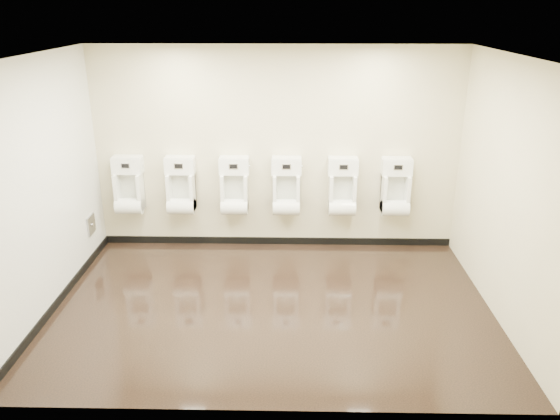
{
  "coord_description": "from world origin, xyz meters",
  "views": [
    {
      "loc": [
        0.2,
        -5.52,
        3.28
      ],
      "look_at": [
        0.07,
        0.55,
        0.98
      ],
      "focal_mm": 35.0,
      "sensor_mm": 36.0,
      "label": 1
    }
  ],
  "objects_px": {
    "urinal_0": "(129,189)",
    "urinal_2": "(235,190)",
    "urinal_1": "(181,190)",
    "urinal_4": "(342,191)",
    "access_panel": "(91,225)",
    "urinal_3": "(286,190)",
    "urinal_5": "(396,191)"
  },
  "relations": [
    {
      "from": "access_panel",
      "to": "urinal_1",
      "type": "xyz_separation_m",
      "value": [
        1.16,
        0.41,
        0.37
      ]
    },
    {
      "from": "access_panel",
      "to": "urinal_0",
      "type": "bearing_deg",
      "value": 43.33
    },
    {
      "from": "urinal_2",
      "to": "urinal_5",
      "type": "relative_size",
      "value": 1.0
    },
    {
      "from": "urinal_0",
      "to": "access_panel",
      "type": "bearing_deg",
      "value": -136.67
    },
    {
      "from": "urinal_0",
      "to": "urinal_2",
      "type": "xyz_separation_m",
      "value": [
        1.47,
        0.0,
        0.0
      ]
    },
    {
      "from": "urinal_0",
      "to": "urinal_1",
      "type": "height_order",
      "value": "same"
    },
    {
      "from": "urinal_0",
      "to": "urinal_3",
      "type": "relative_size",
      "value": 1.0
    },
    {
      "from": "urinal_1",
      "to": "urinal_4",
      "type": "relative_size",
      "value": 1.0
    },
    {
      "from": "urinal_3",
      "to": "urinal_2",
      "type": "bearing_deg",
      "value": 180.0
    },
    {
      "from": "access_panel",
      "to": "urinal_3",
      "type": "xyz_separation_m",
      "value": [
        2.62,
        0.41,
        0.37
      ]
    },
    {
      "from": "urinal_0",
      "to": "urinal_2",
      "type": "height_order",
      "value": "same"
    },
    {
      "from": "urinal_0",
      "to": "urinal_5",
      "type": "relative_size",
      "value": 1.0
    },
    {
      "from": "urinal_3",
      "to": "urinal_5",
      "type": "height_order",
      "value": "same"
    },
    {
      "from": "urinal_2",
      "to": "urinal_3",
      "type": "relative_size",
      "value": 1.0
    },
    {
      "from": "urinal_3",
      "to": "urinal_5",
      "type": "xyz_separation_m",
      "value": [
        1.5,
        0.0,
        0.0
      ]
    },
    {
      "from": "urinal_1",
      "to": "urinal_2",
      "type": "height_order",
      "value": "same"
    },
    {
      "from": "urinal_1",
      "to": "urinal_2",
      "type": "xyz_separation_m",
      "value": [
        0.74,
        0.0,
        0.0
      ]
    },
    {
      "from": "urinal_0",
      "to": "urinal_5",
      "type": "distance_m",
      "value": 3.69
    },
    {
      "from": "urinal_4",
      "to": "urinal_0",
      "type": "bearing_deg",
      "value": 180.0
    },
    {
      "from": "urinal_0",
      "to": "urinal_4",
      "type": "distance_m",
      "value": 2.96
    },
    {
      "from": "urinal_2",
      "to": "urinal_4",
      "type": "relative_size",
      "value": 1.0
    },
    {
      "from": "urinal_2",
      "to": "urinal_4",
      "type": "height_order",
      "value": "same"
    },
    {
      "from": "urinal_1",
      "to": "urinal_5",
      "type": "distance_m",
      "value": 2.96
    },
    {
      "from": "urinal_3",
      "to": "urinal_0",
      "type": "bearing_deg",
      "value": 180.0
    },
    {
      "from": "access_panel",
      "to": "urinal_5",
      "type": "relative_size",
      "value": 0.32
    },
    {
      "from": "urinal_3",
      "to": "urinal_4",
      "type": "xyz_separation_m",
      "value": [
        0.77,
        0.0,
        0.0
      ]
    },
    {
      "from": "urinal_0",
      "to": "urinal_3",
      "type": "height_order",
      "value": "same"
    },
    {
      "from": "urinal_0",
      "to": "urinal_4",
      "type": "xyz_separation_m",
      "value": [
        2.96,
        0.0,
        0.0
      ]
    },
    {
      "from": "urinal_1",
      "to": "urinal_2",
      "type": "bearing_deg",
      "value": 0.0
    },
    {
      "from": "access_panel",
      "to": "urinal_3",
      "type": "bearing_deg",
      "value": 8.91
    },
    {
      "from": "urinal_2",
      "to": "urinal_4",
      "type": "xyz_separation_m",
      "value": [
        1.49,
        0.0,
        0.0
      ]
    },
    {
      "from": "urinal_3",
      "to": "access_panel",
      "type": "bearing_deg",
      "value": -171.09
    }
  ]
}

